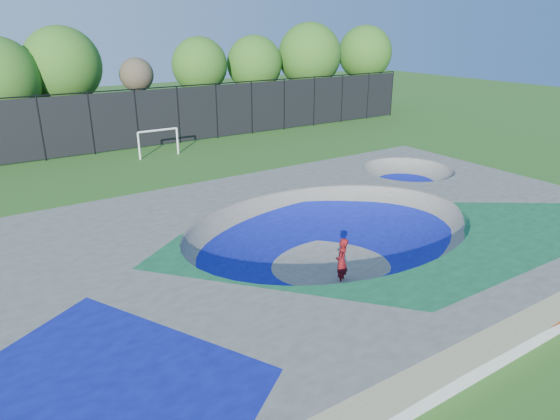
% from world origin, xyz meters
% --- Properties ---
extents(ground, '(120.00, 120.00, 0.00)m').
position_xyz_m(ground, '(0.00, 0.00, 0.00)').
color(ground, '#285A19').
rests_on(ground, ground).
extents(skate_deck, '(22.00, 14.00, 1.50)m').
position_xyz_m(skate_deck, '(0.00, 0.00, 0.75)').
color(skate_deck, gray).
rests_on(skate_deck, ground).
extents(skater, '(0.71, 0.66, 1.62)m').
position_xyz_m(skater, '(-0.77, -1.46, 0.81)').
color(skater, red).
rests_on(skater, ground).
extents(skateboard, '(0.72, 0.69, 0.05)m').
position_xyz_m(skateboard, '(-0.77, -1.46, 0.03)').
color(skateboard, black).
rests_on(skateboard, ground).
extents(soccer_goal, '(2.69, 0.12, 1.77)m').
position_xyz_m(soccer_goal, '(0.33, 18.06, 1.22)').
color(soccer_goal, white).
rests_on(soccer_goal, ground).
extents(fence, '(48.09, 0.09, 4.04)m').
position_xyz_m(fence, '(0.00, 21.00, 2.10)').
color(fence, black).
rests_on(fence, ground).
extents(treeline, '(53.59, 6.63, 8.28)m').
position_xyz_m(treeline, '(1.08, 25.94, 5.03)').
color(treeline, '#412D20').
rests_on(treeline, ground).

